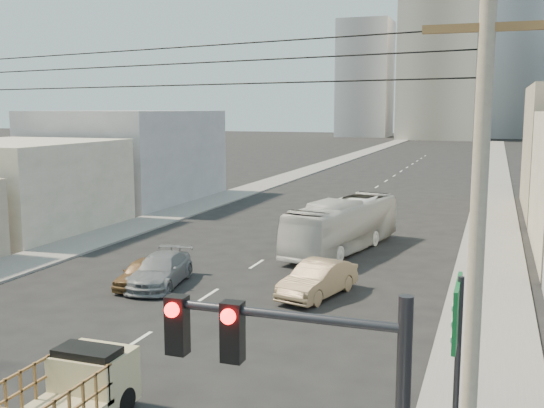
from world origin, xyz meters
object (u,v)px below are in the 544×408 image
Objects in this scene: sedan_grey at (160,270)px; sedan_brown at (143,273)px; sedan_tan at (318,279)px; city_bus at (343,225)px; green_sign at (457,340)px; flatbed_pickup at (68,390)px; utility_pole at (474,307)px.

sedan_brown is at bearing -157.51° from sedan_grey.
sedan_tan is 0.94× the size of sedan_grey.
sedan_grey is at bearing -110.13° from city_bus.
sedan_tan is 0.93× the size of green_sign.
sedan_brown is 0.76× the size of green_sign.
flatbed_pickup is at bearing -82.51° from city_bus.
utility_pole reaches higher than sedan_brown.
sedan_brown is at bearing 134.44° from utility_pole.
utility_pole reaches higher than city_bus.
sedan_grey is 19.42m from green_sign.
flatbed_pickup is 1.17× the size of sedan_brown.
flatbed_pickup is 13.42m from sedan_brown.
sedan_tan reaches higher than sedan_brown.
sedan_tan is (1.07, -9.34, -0.73)m from city_bus.
utility_pole is at bearing -49.93° from sedan_brown.
green_sign reaches higher than sedan_grey.
flatbed_pickup is 0.95× the size of sedan_tan.
green_sign is at bearing -50.35° from sedan_tan.
city_bus is at bearing 48.41° from sedan_grey.
sedan_tan is at bearing 3.82° from sedan_brown.
sedan_tan is (2.86, 13.52, -0.33)m from flatbed_pickup.
city_bus is at bearing 51.94° from sedan_brown.
sedan_grey is (-7.39, -0.73, -0.04)m from sedan_tan.
sedan_brown is (-5.22, 12.36, -0.45)m from flatbed_pickup.
flatbed_pickup is 13.82m from sedan_tan.
sedan_tan is at bearing 112.76° from utility_pole.
utility_pole reaches higher than sedan_grey.
sedan_tan reaches higher than sedan_grey.
green_sign is at bearing -2.39° from flatbed_pickup.
city_bus is 1.08× the size of utility_pole.
sedan_brown is 19.65m from green_sign.
sedan_tan is 18.34m from utility_pole.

